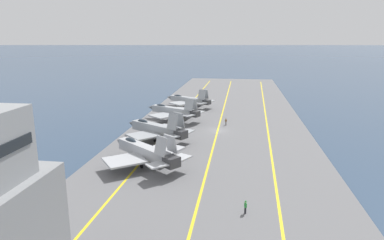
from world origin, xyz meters
TOP-DOWN VIEW (x-y plane):
  - ground_plane at (0.00, 0.00)m, footprint 2000.00×2000.00m
  - carrier_deck at (0.00, 0.00)m, footprint 199.78×40.12m
  - deck_stripe_foul_line at (0.00, -11.03)m, footprint 179.72×6.20m
  - deck_stripe_centerline at (0.00, 0.00)m, footprint 179.80×0.36m
  - deck_stripe_edge_line at (0.00, 11.03)m, footprint 179.80×2.22m
  - parked_jet_nearest at (-22.89, 10.23)m, footprint 14.17×15.14m
  - parked_jet_second at (-8.96, 11.81)m, footprint 13.09×15.45m
  - parked_jet_third at (7.78, 11.60)m, footprint 13.86×15.59m
  - parked_jet_fourth at (25.21, 10.47)m, footprint 12.93×15.65m
  - crew_brown_vest at (5.07, -1.58)m, footprint 0.43×0.46m
  - crew_green_vest at (-36.59, -5.82)m, footprint 0.42×0.32m

SIDE VIEW (x-z plane):
  - ground_plane at x=0.00m, z-range 0.00..0.00m
  - carrier_deck at x=0.00m, z-range 0.00..0.40m
  - deck_stripe_foul_line at x=0.00m, z-range 0.40..0.41m
  - deck_stripe_centerline at x=0.00m, z-range 0.40..0.41m
  - deck_stripe_edge_line at x=0.00m, z-range 0.40..0.41m
  - crew_green_vest at x=-36.59m, z-range 0.48..2.13m
  - crew_brown_vest at x=5.07m, z-range 0.48..2.18m
  - parked_jet_fourth at x=25.21m, z-range -0.26..5.49m
  - parked_jet_nearest at x=-22.89m, z-range -0.31..5.75m
  - parked_jet_second at x=-8.96m, z-range -0.42..5.89m
  - parked_jet_third at x=7.78m, z-range -0.08..5.93m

